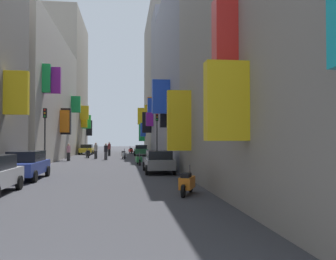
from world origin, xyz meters
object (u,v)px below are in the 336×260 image
Objects in this scene: scooter_orange at (187,183)px; pedestrian_mid_street at (109,149)px; pedestrian_crossing at (106,152)px; traffic_light_far_corner at (157,129)px; scooter_black at (88,154)px; scooter_green at (139,159)px; pedestrian_near_right at (96,151)px; parked_car_grey at (159,161)px; scooter_white at (124,155)px; parked_car_blue at (26,165)px; traffic_light_near_corner at (45,127)px; parked_car_yellow at (87,149)px; pedestrian_near_left at (69,152)px; scooter_red at (131,150)px; parked_car_green at (141,150)px.

scooter_orange is 31.62m from pedestrian_mid_street.
traffic_light_far_corner is (4.99, -3.26, 2.28)m from pedestrian_crossing.
scooter_black and scooter_green have the same top height.
pedestrian_near_right is at bearing -62.30° from scooter_black.
parked_car_grey is 2.29× the size of scooter_white.
traffic_light_near_corner reaches higher than parked_car_blue.
parked_car_yellow is 2.14× the size of scooter_black.
pedestrian_mid_street is 0.39× the size of traffic_light_near_corner.
parked_car_blue is at bearing -159.55° from parked_car_grey.
traffic_light_far_corner reaches higher than scooter_green.
pedestrian_near_right is (-5.53, 25.17, 0.42)m from scooter_orange.
parked_car_yellow is at bearing 87.79° from traffic_light_near_corner.
scooter_green is 15.94m from pedestrian_mid_street.
scooter_orange is 15.73m from scooter_green.
pedestrian_near_right is (2.37, 3.31, 0.04)m from pedestrian_near_left.
traffic_light_near_corner reaches higher than pedestrian_crossing.
parked_car_blue is at bearing 141.27° from scooter_orange.
pedestrian_crossing is at bearing -100.58° from scooter_red.
scooter_black is at bearing 134.09° from traffic_light_far_corner.
pedestrian_mid_street reaches higher than scooter_orange.
scooter_orange is at bearing -38.73° from parked_car_blue.
scooter_red is at bearing 101.62° from parked_car_green.
traffic_light_far_corner is at bearing -33.17° from pedestrian_crossing.
scooter_orange is 23.39m from pedestrian_crossing.
traffic_light_near_corner is (-3.03, -10.58, 2.19)m from pedestrian_near_right.
scooter_red is 1.13× the size of pedestrian_crossing.
parked_car_yellow is at bearing 148.51° from parked_car_green.
scooter_orange is (7.71, -36.59, -0.27)m from parked_car_yellow.
parked_car_blue is 2.55× the size of pedestrian_crossing.
parked_car_yellow is 1.00× the size of parked_car_green.
pedestrian_crossing is (-4.33, 22.98, 0.39)m from scooter_orange.
pedestrian_crossing is at bearing -113.96° from parked_car_green.
pedestrian_near_left is 4.07m from pedestrian_near_right.
scooter_white and scooter_green have the same top height.
parked_car_grey is at bearing -89.84° from parked_car_green.
parked_car_grey reaches higher than scooter_red.
pedestrian_mid_street is at bearing -57.51° from parked_car_yellow.
pedestrian_near_right is (-4.28, 9.49, 0.42)m from scooter_green.
pedestrian_crossing is (-4.09, 14.09, 0.10)m from parked_car_grey.
scooter_orange is at bearing -87.70° from scooter_red.
pedestrian_near_left is (-7.66, 12.97, 0.10)m from parked_car_grey.
scooter_white is 6.02m from pedestrian_near_left.
traffic_light_near_corner is (-1.96, -12.62, 2.61)m from scooter_black.
scooter_white is at bearing -94.15° from scooter_red.
scooter_green is (6.47, -20.91, -0.27)m from parked_car_yellow.
traffic_light_far_corner reaches higher than parked_car_yellow.
parked_car_green is at bearing 66.04° from pedestrian_crossing.
pedestrian_crossing reaches higher than parked_car_blue.
scooter_white is at bearing 123.42° from traffic_light_far_corner.
pedestrian_near_left is (-7.90, 21.87, 0.38)m from scooter_orange.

